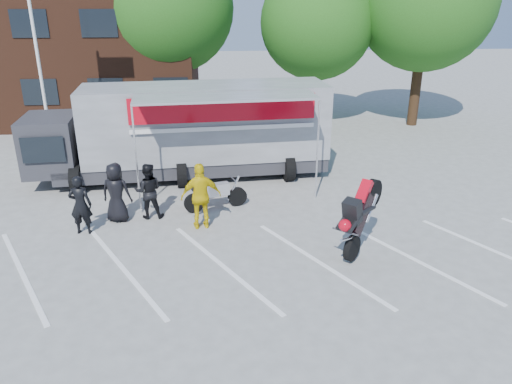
{
  "coord_description": "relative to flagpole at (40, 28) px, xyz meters",
  "views": [
    {
      "loc": [
        0.22,
        -9.75,
        6.25
      ],
      "look_at": [
        1.14,
        2.59,
        1.3
      ],
      "focal_mm": 35.0,
      "sensor_mm": 36.0,
      "label": 1
    }
  ],
  "objects": [
    {
      "name": "tree_right",
      "position": [
        16.24,
        4.5,
        0.82
      ],
      "size": [
        6.46,
        6.46,
        9.12
      ],
      "color": "#382314",
      "rests_on": "ground"
    },
    {
      "name": "spectator_leather_b",
      "position": [
        2.6,
        -6.88,
        -4.21
      ],
      "size": [
        0.64,
        0.45,
        1.7
      ],
      "primitive_type": "imported",
      "rotation": [
        0.0,
        0.0,
        3.08
      ],
      "color": "black",
      "rests_on": "ground"
    },
    {
      "name": "spectator_hivis",
      "position": [
        5.89,
        -6.77,
        -4.09
      ],
      "size": [
        1.18,
        0.64,
        1.92
      ],
      "primitive_type": "imported",
      "rotation": [
        0.0,
        0.0,
        3.3
      ],
      "color": "yellow",
      "rests_on": "ground"
    },
    {
      "name": "stunt_bike_rider",
      "position": [
        10.12,
        -8.5,
        -5.05
      ],
      "size": [
        1.87,
        1.96,
        2.17
      ],
      "primitive_type": null,
      "rotation": [
        0.0,
        0.0,
        -0.72
      ],
      "color": "black",
      "rests_on": "ground"
    },
    {
      "name": "tree_left",
      "position": [
        4.24,
        6.0,
        0.51
      ],
      "size": [
        6.12,
        6.12,
        8.64
      ],
      "color": "#382314",
      "rests_on": "ground"
    },
    {
      "name": "parking_bay_lines",
      "position": [
        6.24,
        -9.0,
        -5.05
      ],
      "size": [
        18.09,
        13.33,
        0.01
      ],
      "primitive_type": "cube",
      "rotation": [
        0.0,
        0.0,
        0.52
      ],
      "color": "white",
      "rests_on": "ground"
    },
    {
      "name": "flagpole",
      "position": [
        0.0,
        0.0,
        0.0
      ],
      "size": [
        1.61,
        0.12,
        8.0
      ],
      "color": "white",
      "rests_on": "ground"
    },
    {
      "name": "tree_mid",
      "position": [
        11.24,
        5.0,
        -0.11
      ],
      "size": [
        5.44,
        5.44,
        7.68
      ],
      "color": "#382314",
      "rests_on": "ground"
    },
    {
      "name": "spectator_leather_a",
      "position": [
        3.43,
        -6.12,
        -4.17
      ],
      "size": [
        0.96,
        0.72,
        1.77
      ],
      "primitive_type": "imported",
      "rotation": [
        0.0,
        0.0,
        2.94
      ],
      "color": "black",
      "rests_on": "ground"
    },
    {
      "name": "ground",
      "position": [
        6.24,
        -10.0,
        -5.05
      ],
      "size": [
        100.0,
        100.0,
        0.0
      ],
      "primitive_type": "plane",
      "color": "#9E9E99",
      "rests_on": "ground"
    },
    {
      "name": "spectator_leather_c",
      "position": [
        4.32,
        -5.95,
        -4.21
      ],
      "size": [
        0.85,
        0.68,
        1.68
      ],
      "primitive_type": "imported",
      "rotation": [
        0.0,
        0.0,
        3.2
      ],
      "color": "black",
      "rests_on": "ground"
    },
    {
      "name": "parked_motorcycle",
      "position": [
        6.29,
        -5.49,
        -5.05
      ],
      "size": [
        2.16,
        1.27,
        1.07
      ],
      "primitive_type": null,
      "rotation": [
        0.0,
        0.0,
        1.88
      ],
      "color": "silver",
      "rests_on": "ground"
    },
    {
      "name": "transporter_truck",
      "position": [
        5.5,
        -2.43,
        -5.05
      ],
      "size": [
        10.78,
        5.91,
        3.3
      ],
      "primitive_type": null,
      "rotation": [
        0.0,
        0.0,
        0.09
      ],
      "color": "#9A9CA2",
      "rests_on": "ground"
    },
    {
      "name": "office_building",
      "position": [
        -3.76,
        8.0,
        -1.55
      ],
      "size": [
        18.0,
        8.0,
        7.0
      ],
      "primitive_type": "cube",
      "color": "#492617",
      "rests_on": "ground"
    }
  ]
}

